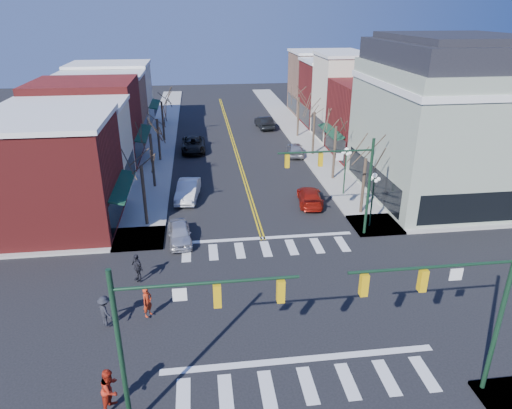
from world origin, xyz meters
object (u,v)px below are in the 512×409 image
object	(u,v)px
car_right_mid	(295,149)
pedestrian_red_b	(110,389)
car_left_mid	(188,190)
victorian_corner	(447,119)
lamppost_corner	(373,191)
lamppost_midblock	(346,163)
car_right_far	(264,122)
car_left_far	(193,145)
car_right_near	(310,196)
pedestrian_dark_b	(105,311)
pedestrian_red_a	(147,302)
car_left_near	(179,233)
pedestrian_dark_a	(137,267)

from	to	relation	value
car_right_mid	pedestrian_red_b	world-z (taller)	pedestrian_red_b
car_left_mid	car_right_mid	size ratio (longest dim) A/B	1.13
victorian_corner	lamppost_corner	size ratio (longest dim) A/B	3.29
lamppost_midblock	pedestrian_red_b	bearing A→B (deg)	-127.40
victorian_corner	car_left_mid	size ratio (longest dim) A/B	2.96
car_right_far	car_left_far	bearing A→B (deg)	39.90
car_right_near	pedestrian_dark_b	bearing A→B (deg)	53.09
car_right_near	pedestrian_red_a	bearing A→B (deg)	56.55
victorian_corner	car_left_far	size ratio (longest dim) A/B	2.52
victorian_corner	car_right_near	world-z (taller)	victorian_corner
pedestrian_dark_b	car_left_far	bearing A→B (deg)	-46.11
car_left_near	lamppost_midblock	bearing A→B (deg)	20.99
victorian_corner	lamppost_midblock	xyz separation A→B (m)	(-8.30, 0.50, -3.70)
car_left_mid	pedestrian_dark_b	bearing A→B (deg)	-95.91
car_right_far	lamppost_midblock	bearing A→B (deg)	92.34
lamppost_midblock	car_left_far	bearing A→B (deg)	130.69
car_left_mid	car_left_far	size ratio (longest dim) A/B	0.85
lamppost_midblock	victorian_corner	bearing A→B (deg)	-3.45
pedestrian_red_b	car_right_mid	bearing A→B (deg)	-5.29
pedestrian_dark_a	pedestrian_dark_b	size ratio (longest dim) A/B	1.01
car_right_mid	pedestrian_red_a	world-z (taller)	pedestrian_red_a
lamppost_midblock	car_right_far	distance (m)	25.23
pedestrian_red_b	pedestrian_dark_b	distance (m)	5.61
pedestrian_dark_b	car_right_mid	bearing A→B (deg)	-67.16
victorian_corner	pedestrian_red_a	xyz separation A→B (m)	(-23.80, -14.97, -5.66)
pedestrian_red_a	pedestrian_red_b	size ratio (longest dim) A/B	0.87
pedestrian_dark_b	car_left_mid	bearing A→B (deg)	-51.28
car_left_near	car_right_far	bearing A→B (deg)	66.05
lamppost_midblock	pedestrian_red_b	distance (m)	27.10
pedestrian_red_b	car_left_near	bearing A→B (deg)	9.00
pedestrian_red_b	pedestrian_dark_a	xyz separation A→B (m)	(0.01, 9.62, -0.11)
car_right_near	car_right_far	xyz separation A→B (m)	(0.00, 26.46, 0.14)
car_right_mid	lamppost_corner	bearing A→B (deg)	101.33
car_right_mid	pedestrian_dark_b	world-z (taller)	pedestrian_dark_b
lamppost_midblock	car_left_near	world-z (taller)	lamppost_midblock
car_left_near	pedestrian_dark_a	bearing A→B (deg)	-121.25
pedestrian_red_a	pedestrian_dark_b	bearing A→B (deg)	139.39
car_right_far	pedestrian_dark_a	world-z (taller)	pedestrian_dark_a
pedestrian_dark_a	pedestrian_dark_b	xyz separation A→B (m)	(-1.16, -4.13, -0.01)
pedestrian_dark_a	car_left_near	bearing A→B (deg)	113.97
car_left_far	car_right_mid	bearing A→B (deg)	-15.25
car_left_near	pedestrian_red_b	distance (m)	14.68
car_left_near	victorian_corner	bearing A→B (deg)	10.73
lamppost_corner	car_left_far	bearing A→B (deg)	121.04
car_left_far	pedestrian_red_b	size ratio (longest dim) A/B	2.90
victorian_corner	car_right_far	size ratio (longest dim) A/B	2.88
car_left_mid	lamppost_corner	bearing A→B (deg)	-20.97
car_left_mid	car_left_far	bearing A→B (deg)	95.53
car_left_near	pedestrian_dark_b	size ratio (longest dim) A/B	2.29
victorian_corner	car_right_far	distance (m)	28.58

